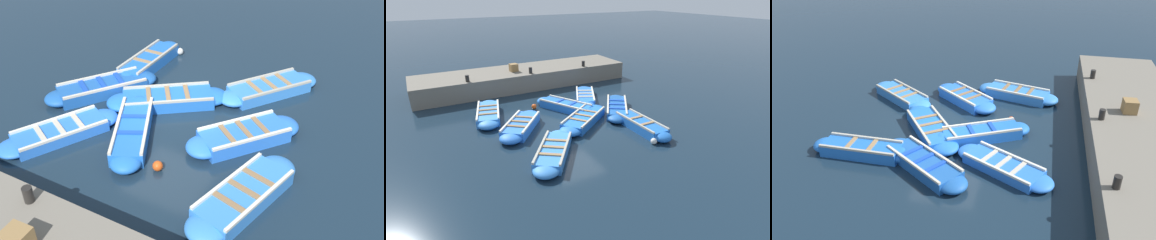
{
  "view_description": "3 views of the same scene",
  "coord_description": "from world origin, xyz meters",
  "views": [
    {
      "loc": [
        9.31,
        5.79,
        7.3
      ],
      "look_at": [
        0.31,
        0.93,
        0.3
      ],
      "focal_mm": 42.0,
      "sensor_mm": 36.0,
      "label": 1
    },
    {
      "loc": [
        -11.27,
        6.01,
        5.59
      ],
      "look_at": [
        -0.58,
        0.04,
        0.25
      ],
      "focal_mm": 28.0,
      "sensor_mm": 36.0,
      "label": 2
    },
    {
      "loc": [
        3.18,
        -11.42,
        6.85
      ],
      "look_at": [
        0.67,
        0.01,
        0.48
      ],
      "focal_mm": 35.0,
      "sensor_mm": 36.0,
      "label": 3
    }
  ],
  "objects": [
    {
      "name": "ground_plane",
      "position": [
        0.0,
        0.0,
        0.0
      ],
      "size": [
        120.0,
        120.0,
        0.0
      ],
      "primitive_type": "plane",
      "color": "#162838"
    },
    {
      "name": "boat_bow_out",
      "position": [
        -0.05,
        -2.46,
        0.19
      ],
      "size": [
        3.43,
        2.77,
        0.43
      ],
      "color": "#1E59AD",
      "rests_on": "ground"
    },
    {
      "name": "boat_mid_row",
      "position": [
        2.29,
        3.32,
        0.19
      ],
      "size": [
        3.62,
        1.76,
        0.44
      ],
      "color": "#3884E0",
      "rests_on": "ground"
    },
    {
      "name": "boat_far_corner",
      "position": [
        2.34,
        -2.04,
        0.15
      ],
      "size": [
        3.39,
        2.35,
        0.36
      ],
      "color": "blue",
      "rests_on": "ground"
    },
    {
      "name": "boat_outer_left",
      "position": [
        -2.25,
        -2.15,
        0.2
      ],
      "size": [
        3.41,
        0.86,
        0.45
      ],
      "color": "blue",
      "rests_on": "ground"
    },
    {
      "name": "boat_stern_in",
      "position": [
        1.38,
        -0.32,
        0.19
      ],
      "size": [
        3.5,
        2.32,
        0.45
      ],
      "color": "blue",
      "rests_on": "ground"
    },
    {
      "name": "boat_tucked",
      "position": [
        0.2,
        2.43,
        0.2
      ],
      "size": [
        3.16,
        2.78,
        0.45
      ],
      "color": "blue",
      "rests_on": "ground"
    },
    {
      "name": "boat_drifting",
      "position": [
        -0.47,
        -0.32,
        0.18
      ],
      "size": [
        2.92,
        3.53,
        0.42
      ],
      "color": "blue",
      "rests_on": "ground"
    },
    {
      "name": "boat_broadside",
      "position": [
        -2.51,
        2.14,
        0.18
      ],
      "size": [
        3.33,
        2.75,
        0.42
      ],
      "color": "#3884E0",
      "rests_on": "ground"
    },
    {
      "name": "bollard_mid_north",
      "position": [
        5.25,
        0.0,
        1.23
      ],
      "size": [
        0.2,
        0.2,
        0.35
      ],
      "primitive_type": "cylinder",
      "color": "black",
      "rests_on": "quay_wall"
    },
    {
      "name": "buoy_orange_near",
      "position": [
        2.26,
        1.02,
        0.13
      ],
      "size": [
        0.26,
        0.26,
        0.26
      ],
      "primitive_type": "sphere",
      "color": "#E05119",
      "rests_on": "ground"
    },
    {
      "name": "buoy_yellow_far",
      "position": [
        0.87,
        1.6,
        0.16
      ],
      "size": [
        0.32,
        0.32,
        0.32
      ],
      "primitive_type": "sphere",
      "color": "silver",
      "rests_on": "ground"
    },
    {
      "name": "buoy_white_drifting",
      "position": [
        -3.6,
        -1.69,
        0.12
      ],
      "size": [
        0.25,
        0.25,
        0.25
      ],
      "primitive_type": "sphere",
      "color": "silver",
      "rests_on": "ground"
    }
  ]
}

